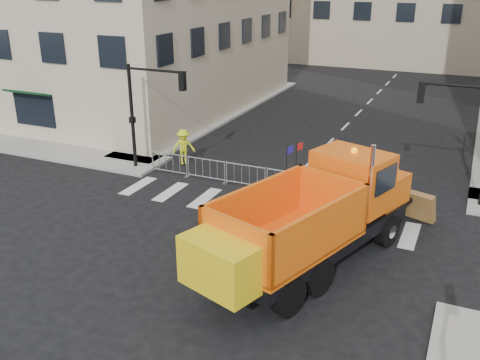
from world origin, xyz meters
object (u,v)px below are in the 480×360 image
at_px(cop_c, 365,198).
at_px(worker, 184,147).
at_px(newspaper_box, 384,175).
at_px(plow_truck, 312,216).
at_px(cop_a, 376,194).
at_px(cop_b, 375,192).

distance_m(cop_c, worker, 10.41).
distance_m(cop_c, newspaper_box, 3.93).
bearing_deg(worker, newspaper_box, -34.88).
bearing_deg(newspaper_box, plow_truck, -119.65).
relative_size(worker, newspaper_box, 1.68).
distance_m(cop_a, newspaper_box, 2.95).
bearing_deg(newspaper_box, worker, 163.89).
bearing_deg(cop_a, cop_c, 79.02).
relative_size(cop_b, cop_c, 0.94).
relative_size(cop_a, cop_c, 0.88).
xyz_separation_m(cop_a, cop_b, (-0.05, 0.00, 0.06)).
height_order(cop_b, newspaper_box, cop_b).
relative_size(cop_b, newspaper_box, 1.75).
distance_m(plow_truck, cop_c, 4.55).
height_order(plow_truck, worker, plow_truck).
bearing_deg(cop_b, plow_truck, 92.74).
bearing_deg(cop_b, worker, 4.80).
relative_size(plow_truck, cop_b, 5.97).
xyz_separation_m(plow_truck, cop_b, (1.15, 5.34, -0.96)).
bearing_deg(worker, plow_truck, -79.38).
relative_size(cop_a, newspaper_box, 1.64).
height_order(cop_a, worker, worker).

